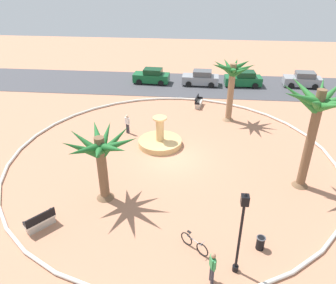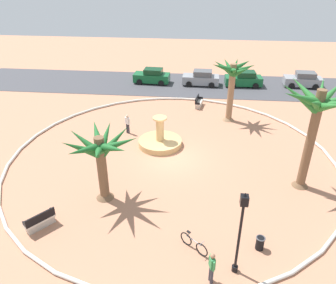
{
  "view_description": "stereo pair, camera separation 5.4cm",
  "coord_description": "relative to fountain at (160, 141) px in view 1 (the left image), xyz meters",
  "views": [
    {
      "loc": [
        1.68,
        -20.04,
        12.47
      ],
      "look_at": [
        -0.31,
        0.54,
        1.0
      ],
      "focal_mm": 35.45,
      "sensor_mm": 36.0,
      "label": 1
    },
    {
      "loc": [
        1.73,
        -20.04,
        12.47
      ],
      "look_at": [
        -0.31,
        0.54,
        1.0
      ],
      "focal_mm": 35.45,
      "sensor_mm": 36.0,
      "label": 2
    }
  ],
  "objects": [
    {
      "name": "ground_plane",
      "position": [
        1.04,
        -1.78,
        -0.33
      ],
      "size": [
        80.0,
        80.0,
        0.0
      ],
      "primitive_type": "plane",
      "color": "tan"
    },
    {
      "name": "plaza_curb",
      "position": [
        1.04,
        -1.78,
        -0.23
      ],
      "size": [
        22.76,
        22.76,
        0.2
      ],
      "primitive_type": "torus",
      "color": "silver",
      "rests_on": "ground"
    },
    {
      "name": "street_asphalt",
      "position": [
        1.04,
        14.0,
        -0.31
      ],
      "size": [
        48.0,
        8.0,
        0.03
      ],
      "primitive_type": "cube",
      "color": "#424247",
      "rests_on": "ground"
    },
    {
      "name": "fountain",
      "position": [
        0.0,
        0.0,
        0.0
      ],
      "size": [
        3.28,
        3.28,
        2.33
      ],
      "color": "tan",
      "rests_on": "ground"
    },
    {
      "name": "palm_tree_near_fountain",
      "position": [
        9.33,
        -4.25,
        4.67
      ],
      "size": [
        4.6,
        4.5,
        6.59
      ],
      "color": "brown",
      "rests_on": "ground"
    },
    {
      "name": "palm_tree_by_curb",
      "position": [
        5.44,
        5.06,
        3.58
      ],
      "size": [
        3.65,
        3.61,
        5.29
      ],
      "color": "#8E6B4C",
      "rests_on": "ground"
    },
    {
      "name": "palm_tree_mid_plaza",
      "position": [
        -2.49,
        -6.58,
        2.83
      ],
      "size": [
        4.23,
        4.32,
        4.33
      ],
      "color": "brown",
      "rests_on": "ground"
    },
    {
      "name": "bench_east",
      "position": [
        -5.23,
        -9.37,
        0.02
      ],
      "size": [
        1.41,
        1.55,
        1.0
      ],
      "color": "beige",
      "rests_on": "ground"
    },
    {
      "name": "bench_west",
      "position": [
        2.78,
        7.86,
        0.02
      ],
      "size": [
        0.78,
        1.66,
        1.0
      ],
      "color": "beige",
      "rests_on": "ground"
    },
    {
      "name": "lamppost",
      "position": [
        4.77,
        -11.2,
        2.27
      ],
      "size": [
        0.32,
        0.32,
        4.44
      ],
      "color": "black",
      "rests_on": "ground"
    },
    {
      "name": "trash_bin",
      "position": [
        6.07,
        -9.75,
        0.06
      ],
      "size": [
        0.46,
        0.46,
        0.73
      ],
      "color": "black",
      "rests_on": "ground"
    },
    {
      "name": "bicycle_red_frame",
      "position": [
        2.86,
        -10.13,
        0.06
      ],
      "size": [
        1.37,
        1.13,
        0.94
      ],
      "color": "black",
      "rests_on": "ground"
    },
    {
      "name": "person_cyclist_helmet",
      "position": [
        3.67,
        -11.89,
        0.63
      ],
      "size": [
        0.29,
        0.51,
        1.7
      ],
      "color": "#33333D",
      "rests_on": "ground"
    },
    {
      "name": "person_cyclist_photo",
      "position": [
        -2.84,
        1.73,
        0.58
      ],
      "size": [
        0.47,
        0.35,
        1.62
      ],
      "color": "#33333D",
      "rests_on": "ground"
    },
    {
      "name": "parked_car_leftmost",
      "position": [
        -2.63,
        14.23,
        0.45
      ],
      "size": [
        4.1,
        2.11,
        1.67
      ],
      "color": "#145B2D",
      "rests_on": "ground"
    },
    {
      "name": "parked_car_second",
      "position": [
        2.91,
        14.09,
        0.45
      ],
      "size": [
        4.05,
        2.02,
        1.67
      ],
      "color": "gray",
      "rests_on": "ground"
    },
    {
      "name": "parked_car_third",
      "position": [
        7.61,
        14.23,
        0.45
      ],
      "size": [
        4.08,
        2.08,
        1.67
      ],
      "color": "#145B2D",
      "rests_on": "ground"
    },
    {
      "name": "parked_car_rightmost",
      "position": [
        14.09,
        14.62,
        0.45
      ],
      "size": [
        4.07,
        2.06,
        1.67
      ],
      "color": "gray",
      "rests_on": "ground"
    }
  ]
}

